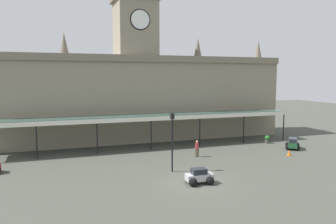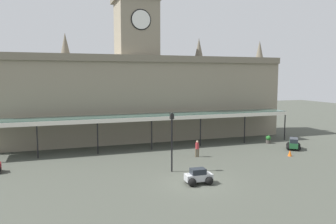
{
  "view_description": "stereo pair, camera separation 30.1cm",
  "coord_description": "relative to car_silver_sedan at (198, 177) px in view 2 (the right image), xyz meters",
  "views": [
    {
      "loc": [
        -10.26,
        -22.51,
        8.08
      ],
      "look_at": [
        0.0,
        6.54,
        4.75
      ],
      "focal_mm": 35.56,
      "sensor_mm": 36.0,
      "label": 1
    },
    {
      "loc": [
        -9.98,
        -22.6,
        8.08
      ],
      "look_at": [
        0.0,
        6.54,
        4.75
      ],
      "focal_mm": 35.56,
      "sensor_mm": 36.0,
      "label": 2
    }
  ],
  "objects": [
    {
      "name": "traffic_cone",
      "position": [
        12.37,
        5.0,
        -0.19
      ],
      "size": [
        0.4,
        0.4,
        0.62
      ],
      "primitive_type": "cone",
      "color": "orange",
      "rests_on": "ground"
    },
    {
      "name": "victorian_lamppost",
      "position": [
        -0.82,
        3.68,
        2.65
      ],
      "size": [
        0.3,
        0.3,
        5.09
      ],
      "color": "black",
      "rests_on": "ground"
    },
    {
      "name": "pedestrian_beside_cars",
      "position": [
        3.32,
        7.75,
        0.41
      ],
      "size": [
        0.38,
        0.34,
        1.67
      ],
      "color": "brown",
      "rests_on": "ground"
    },
    {
      "name": "car_green_estate",
      "position": [
        14.87,
        7.51,
        0.06
      ],
      "size": [
        2.31,
        2.41,
        1.27
      ],
      "color": "#1E512D",
      "rests_on": "ground"
    },
    {
      "name": "ground_plane",
      "position": [
        -0.07,
        0.33,
        -0.5
      ],
      "size": [
        140.0,
        140.0,
        0.0
      ],
      "primitive_type": "plane",
      "color": "#464940"
    },
    {
      "name": "entrance_canopy",
      "position": [
        -0.07,
        13.7,
        3.08
      ],
      "size": [
        35.33,
        3.26,
        3.73
      ],
      "color": "#38564C",
      "rests_on": "ground"
    },
    {
      "name": "station_building",
      "position": [
        -0.07,
        19.14,
        5.47
      ],
      "size": [
        38.15,
        6.46,
        18.27
      ],
      "color": "gray",
      "rests_on": "ground"
    },
    {
      "name": "car_silver_sedan",
      "position": [
        0.0,
        0.0,
        0.0
      ],
      "size": [
        2.09,
        1.59,
        1.19
      ],
      "color": "#B2B5BA",
      "rests_on": "ground"
    },
    {
      "name": "planter_by_canopy",
      "position": [
        14.21,
        11.17,
        -0.01
      ],
      "size": [
        0.6,
        0.6,
        0.96
      ],
      "color": "#47423D",
      "rests_on": "ground"
    }
  ]
}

